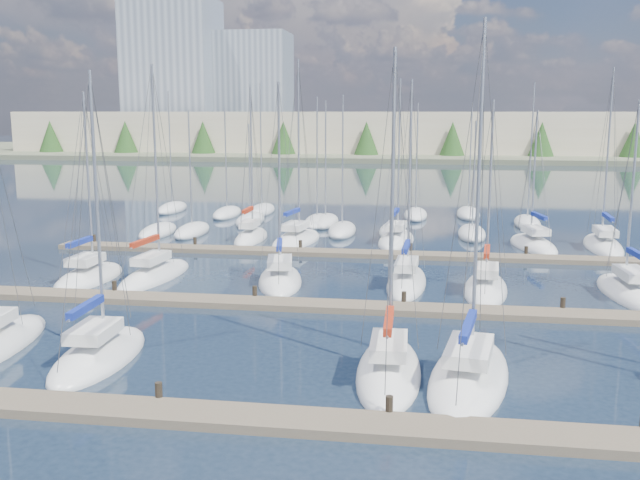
# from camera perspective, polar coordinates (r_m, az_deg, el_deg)

# --- Properties ---
(ground) EXTENTS (400.00, 400.00, 0.00)m
(ground) POSITION_cam_1_polar(r_m,az_deg,el_deg) (80.22, 4.92, 2.98)
(ground) COLOR #1E2B3C
(ground) RESTS_ON ground
(dock_near) EXTENTS (44.00, 1.93, 1.10)m
(dock_near) POSITION_cam_1_polar(r_m,az_deg,el_deg) (24.17, -4.38, -14.13)
(dock_near) COLOR #6B5E4C
(dock_near) RESTS_ON ground
(dock_mid) EXTENTS (44.00, 1.93, 1.10)m
(dock_mid) POSITION_cam_1_polar(r_m,az_deg,el_deg) (37.15, 0.47, -5.30)
(dock_mid) COLOR #6B5E4C
(dock_mid) RESTS_ON ground
(dock_far) EXTENTS (44.00, 1.93, 1.10)m
(dock_far) POSITION_cam_1_polar(r_m,az_deg,el_deg) (50.68, 2.71, -1.09)
(dock_far) COLOR #6B5E4C
(dock_far) RESTS_ON ground
(sailboat_m) EXTENTS (3.10, 8.32, 11.50)m
(sailboat_m) POSITION_cam_1_polar(r_m,az_deg,el_deg) (43.27, 23.48, -3.89)
(sailboat_m) COLOR white
(sailboat_m) RESTS_ON ground
(sailboat_p) EXTENTS (3.26, 8.01, 13.32)m
(sailboat_p) POSITION_cam_1_polar(r_m,az_deg,el_deg) (56.15, 6.12, 0.02)
(sailboat_p) COLOR white
(sailboat_p) RESTS_ON ground
(sailboat_i) EXTENTS (3.15, 8.51, 13.64)m
(sailboat_i) POSITION_cam_1_polar(r_m,az_deg,el_deg) (44.93, -13.07, -2.77)
(sailboat_i) COLOR white
(sailboat_i) RESTS_ON ground
(sailboat_q) EXTENTS (4.03, 7.77, 10.95)m
(sailboat_q) POSITION_cam_1_polar(r_m,az_deg,el_deg) (56.10, 16.69, -0.38)
(sailboat_q) COLOR white
(sailboat_q) RESTS_ON ground
(sailboat_o) EXTENTS (4.03, 8.25, 14.77)m
(sailboat_o) POSITION_cam_1_polar(r_m,az_deg,el_deg) (55.86, -1.90, 0.02)
(sailboat_o) COLOR white
(sailboat_o) RESTS_ON ground
(sailboat_e) EXTENTS (4.26, 9.34, 14.18)m
(sailboat_e) POSITION_cam_1_polar(r_m,az_deg,el_deg) (28.15, 11.84, -10.64)
(sailboat_e) COLOR white
(sailboat_e) RESTS_ON ground
(sailboat_h) EXTENTS (2.87, 7.08, 12.01)m
(sailboat_h) POSITION_cam_1_polar(r_m,az_deg,el_deg) (45.52, -17.99, -2.86)
(sailboat_h) COLOR white
(sailboat_h) RESTS_ON ground
(sailboat_k) EXTENTS (2.58, 8.35, 12.68)m
(sailboat_k) POSITION_cam_1_polar(r_m,az_deg,el_deg) (42.39, 6.95, -3.36)
(sailboat_k) COLOR white
(sailboat_k) RESTS_ON ground
(sailboat_l) EXTENTS (3.12, 7.64, 11.51)m
(sailboat_l) POSITION_cam_1_polar(r_m,az_deg,el_deg) (41.62, 13.10, -3.83)
(sailboat_l) COLOR white
(sailboat_l) RESTS_ON ground
(sailboat_d) EXTENTS (2.65, 8.07, 13.20)m
(sailboat_d) POSITION_cam_1_polar(r_m,az_deg,el_deg) (28.23, 5.52, -10.39)
(sailboat_d) COLOR white
(sailboat_d) RESTS_ON ground
(sailboat_c) EXTENTS (2.99, 7.46, 12.47)m
(sailboat_c) POSITION_cam_1_polar(r_m,az_deg,el_deg) (31.14, -17.27, -8.83)
(sailboat_c) COLOR white
(sailboat_c) RESTS_ON ground
(sailboat_j) EXTENTS (3.87, 7.70, 12.53)m
(sailboat_j) POSITION_cam_1_polar(r_m,az_deg,el_deg) (42.69, -3.21, -3.21)
(sailboat_j) COLOR white
(sailboat_j) RESTS_ON ground
(sailboat_n) EXTENTS (2.12, 7.00, 12.86)m
(sailboat_n) POSITION_cam_1_polar(r_m,az_deg,el_deg) (57.08, -5.54, 0.21)
(sailboat_n) COLOR white
(sailboat_n) RESTS_ON ground
(sailboat_r) EXTENTS (2.88, 8.69, 14.02)m
(sailboat_r) POSITION_cam_1_polar(r_m,az_deg,el_deg) (57.50, 21.71, -0.42)
(sailboat_r) COLOR white
(sailboat_r) RESTS_ON ground
(distant_boats) EXTENTS (36.93, 20.75, 13.30)m
(distant_boats) POSITION_cam_1_polar(r_m,az_deg,el_deg) (64.63, 0.13, 1.52)
(distant_boats) COLOR #9EA0A5
(distant_boats) RESTS_ON ground
(shoreline) EXTENTS (400.00, 60.00, 38.00)m
(shoreline) POSITION_cam_1_polar(r_m,az_deg,el_deg) (170.20, 2.43, 9.36)
(shoreline) COLOR #666B51
(shoreline) RESTS_ON ground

